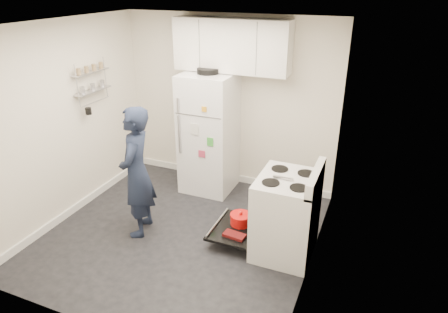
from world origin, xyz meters
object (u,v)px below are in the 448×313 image
at_px(open_oven_door, 238,225).
at_px(person, 137,173).
at_px(electric_range, 285,216).
at_px(refrigerator, 209,133).

xyz_separation_m(open_oven_door, person, (-1.17, -0.32, 0.63)).
relative_size(electric_range, person, 0.68).
bearing_deg(refrigerator, open_oven_door, -51.19).
relative_size(electric_range, open_oven_door, 1.57).
bearing_deg(person, open_oven_door, 89.34).
relative_size(open_oven_door, person, 0.43).
bearing_deg(open_oven_door, refrigerator, 128.81).
bearing_deg(open_oven_door, electric_range, -3.37).
distance_m(electric_range, refrigerator, 1.85).
xyz_separation_m(electric_range, person, (-1.75, -0.28, 0.34)).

